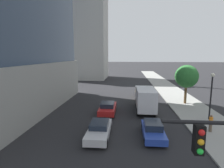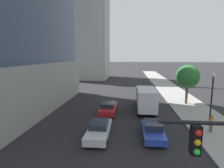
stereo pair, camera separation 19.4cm
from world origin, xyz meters
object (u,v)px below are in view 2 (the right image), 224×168
(car_gold, at_px, (142,94))
(box_truck, at_px, (146,98))
(construction_building, at_px, (83,26))
(street_lamp, at_px, (212,89))
(car_silver, at_px, (99,130))
(car_blue, at_px, (153,130))
(pedestrian_orange_shirt, at_px, (211,124))
(street_tree, at_px, (188,77))
(car_red, at_px, (108,108))

(car_gold, distance_m, box_truck, 7.46)
(construction_building, xyz_separation_m, box_truck, (16.65, -32.86, -14.41))
(street_lamp, xyz_separation_m, car_silver, (-11.50, -5.12, -2.90))
(car_blue, relative_size, car_gold, 0.99)
(construction_building, xyz_separation_m, car_blue, (16.65, -40.66, -15.48))
(pedestrian_orange_shirt, bearing_deg, box_truck, 130.18)
(car_silver, height_order, pedestrian_orange_shirt, pedestrian_orange_shirt)
(car_silver, bearing_deg, street_tree, 47.48)
(car_blue, height_order, car_gold, car_gold)
(construction_building, xyz_separation_m, street_tree, (22.88, -29.15, -12.02))
(street_lamp, bearing_deg, street_tree, 94.53)
(car_blue, distance_m, car_silver, 4.74)
(street_lamp, height_order, street_tree, street_tree)
(car_blue, bearing_deg, car_silver, -174.72)
(construction_building, relative_size, pedestrian_orange_shirt, 24.79)
(car_silver, xyz_separation_m, box_truck, (4.72, 8.23, 1.05))
(construction_building, bearing_deg, car_gold, -56.83)
(car_blue, distance_m, car_red, 7.84)
(car_blue, bearing_deg, car_red, 127.07)
(car_gold, xyz_separation_m, pedestrian_orange_shirt, (5.46, -13.85, 0.24))
(car_blue, relative_size, car_red, 0.96)
(pedestrian_orange_shirt, bearing_deg, car_silver, -170.16)
(car_blue, xyz_separation_m, box_truck, (-0.00, 7.80, 1.06))
(car_silver, bearing_deg, car_blue, 5.28)
(car_red, distance_m, car_gold, 10.10)
(construction_building, bearing_deg, car_blue, -67.73)
(car_gold, bearing_deg, pedestrian_orange_shirt, -68.48)
(street_tree, height_order, box_truck, street_tree)
(pedestrian_orange_shirt, bearing_deg, street_tree, 85.68)
(street_tree, height_order, pedestrian_orange_shirt, street_tree)
(street_tree, xyz_separation_m, car_gold, (-6.23, 3.67, -3.42))
(street_lamp, xyz_separation_m, car_blue, (-6.77, -4.68, -2.91))
(car_silver, distance_m, pedestrian_orange_shirt, 10.34)
(car_blue, relative_size, box_truck, 0.63)
(street_tree, height_order, car_blue, street_tree)
(construction_building, height_order, box_truck, construction_building)
(construction_building, distance_m, car_gold, 34.12)
(street_tree, height_order, car_silver, street_tree)
(box_truck, bearing_deg, street_tree, 30.78)
(box_truck, height_order, pedestrian_orange_shirt, box_truck)
(street_lamp, height_order, box_truck, street_lamp)
(car_gold, relative_size, pedestrian_orange_shirt, 2.78)
(construction_building, height_order, car_gold, construction_building)
(street_lamp, distance_m, car_blue, 8.74)
(car_red, xyz_separation_m, box_truck, (4.72, 1.55, 1.04))
(car_red, height_order, car_gold, car_red)
(car_gold, distance_m, pedestrian_orange_shirt, 14.89)
(street_lamp, bearing_deg, car_blue, -145.33)
(car_red, distance_m, pedestrian_orange_shirt, 11.32)
(car_silver, bearing_deg, car_gold, 73.18)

